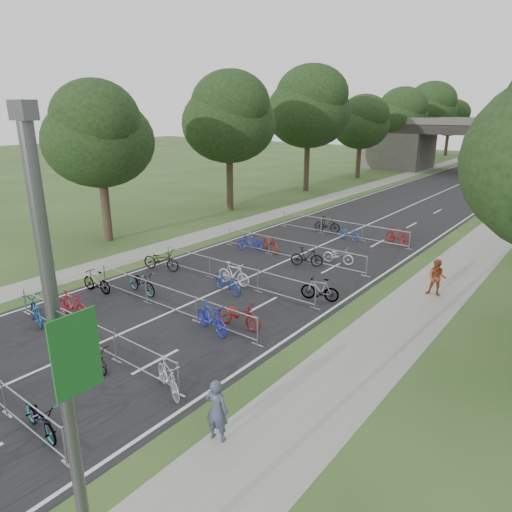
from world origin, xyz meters
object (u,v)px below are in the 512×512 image
Objects in this scene: lamppost at (68,405)px; pedestrian_c at (48,269)px; pedestrian_a at (217,410)px; pedestrian_b at (437,278)px; overpass_bridge at (487,146)px.

lamppost reaches higher than pedestrian_c.
pedestrian_a is 13.21m from pedestrian_b.
overpass_bridge is at bearing -91.83° from pedestrian_c.
lamppost reaches higher than pedestrian_b.
pedestrian_c is at bearing -26.09° from pedestrian_a.
lamppost is 17.43m from pedestrian_c.
pedestrian_b is at bearing -140.96° from pedestrian_c.
overpass_bridge is 63.55m from lamppost.
overpass_bridge is at bearing 97.53° from lamppost.
pedestrian_c is at bearing 153.89° from lamppost.
pedestrian_c is (-15.17, -10.11, -0.05)m from pedestrian_b.
overpass_bridge is 55.99m from pedestrian_c.
pedestrian_c is (-7.01, -55.48, -2.74)m from overpass_bridge.
pedestrian_a reaches higher than pedestrian_c.
pedestrian_b is (8.16, -45.37, -2.68)m from overpass_bridge.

